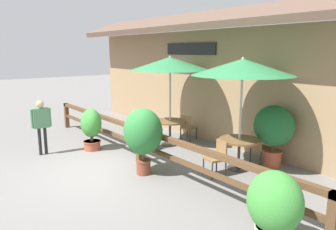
{
  "coord_description": "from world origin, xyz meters",
  "views": [
    {
      "loc": [
        7.09,
        -3.55,
        2.94
      ],
      "look_at": [
        0.51,
        1.63,
        1.29
      ],
      "focal_mm": 35.0,
      "sensor_mm": 36.0,
      "label": 1
    }
  ],
  "objects_px": {
    "dining_table_middle": "(239,145)",
    "chair_middle_wallside": "(259,146)",
    "patio_umbrella_middle": "(243,67)",
    "chair_middle_streetside": "(217,156)",
    "chair_near_wallside": "(188,126)",
    "potted_plant_small_flowering": "(91,127)",
    "pedestrian": "(41,120)",
    "dining_table_near": "(170,125)",
    "patio_umbrella_near": "(170,64)",
    "potted_plant_broad_leaf": "(143,133)",
    "potted_plant_tall_tropical": "(274,129)",
    "chair_near_streetside": "(149,134)",
    "potted_plant_corner_fern": "(274,207)"
  },
  "relations": [
    {
      "from": "patio_umbrella_near",
      "to": "potted_plant_small_flowering",
      "type": "height_order",
      "value": "patio_umbrella_near"
    },
    {
      "from": "chair_near_streetside",
      "to": "potted_plant_broad_leaf",
      "type": "height_order",
      "value": "potted_plant_broad_leaf"
    },
    {
      "from": "chair_middle_streetside",
      "to": "chair_near_streetside",
      "type": "bearing_deg",
      "value": -167.34
    },
    {
      "from": "potted_plant_small_flowering",
      "to": "pedestrian",
      "type": "height_order",
      "value": "pedestrian"
    },
    {
      "from": "chair_near_wallside",
      "to": "potted_plant_tall_tropical",
      "type": "bearing_deg",
      "value": 166.79
    },
    {
      "from": "patio_umbrella_middle",
      "to": "dining_table_middle",
      "type": "relative_size",
      "value": 2.73
    },
    {
      "from": "potted_plant_broad_leaf",
      "to": "patio_umbrella_near",
      "type": "bearing_deg",
      "value": 127.37
    },
    {
      "from": "chair_middle_streetside",
      "to": "potted_plant_tall_tropical",
      "type": "xyz_separation_m",
      "value": [
        0.45,
        1.58,
        0.53
      ]
    },
    {
      "from": "dining_table_near",
      "to": "chair_middle_streetside",
      "type": "relative_size",
      "value": 1.21
    },
    {
      "from": "chair_near_wallside",
      "to": "potted_plant_small_flowering",
      "type": "height_order",
      "value": "potted_plant_small_flowering"
    },
    {
      "from": "patio_umbrella_near",
      "to": "potted_plant_broad_leaf",
      "type": "height_order",
      "value": "patio_umbrella_near"
    },
    {
      "from": "potted_plant_broad_leaf",
      "to": "pedestrian",
      "type": "xyz_separation_m",
      "value": [
        -3.06,
        -1.41,
        -0.01
      ]
    },
    {
      "from": "dining_table_near",
      "to": "chair_middle_wallside",
      "type": "height_order",
      "value": "chair_middle_wallside"
    },
    {
      "from": "potted_plant_tall_tropical",
      "to": "pedestrian",
      "type": "xyz_separation_m",
      "value": [
        -4.65,
        -4.33,
        0.02
      ]
    },
    {
      "from": "dining_table_middle",
      "to": "chair_middle_wallside",
      "type": "relative_size",
      "value": 1.21
    },
    {
      "from": "dining_table_middle",
      "to": "pedestrian",
      "type": "height_order",
      "value": "pedestrian"
    },
    {
      "from": "chair_middle_streetside",
      "to": "pedestrian",
      "type": "xyz_separation_m",
      "value": [
        -4.2,
        -2.75,
        0.54
      ]
    },
    {
      "from": "chair_middle_wallside",
      "to": "pedestrian",
      "type": "height_order",
      "value": "pedestrian"
    },
    {
      "from": "dining_table_near",
      "to": "chair_middle_streetside",
      "type": "bearing_deg",
      "value": -15.32
    },
    {
      "from": "pedestrian",
      "to": "chair_middle_streetside",
      "type": "bearing_deg",
      "value": 128.33
    },
    {
      "from": "chair_middle_wallside",
      "to": "potted_plant_small_flowering",
      "type": "relative_size",
      "value": 0.67
    },
    {
      "from": "patio_umbrella_near",
      "to": "chair_middle_streetside",
      "type": "xyz_separation_m",
      "value": [
        2.74,
        -0.75,
        -2.08
      ]
    },
    {
      "from": "dining_table_near",
      "to": "patio_umbrella_middle",
      "type": "height_order",
      "value": "patio_umbrella_middle"
    },
    {
      "from": "patio_umbrella_near",
      "to": "chair_near_wallside",
      "type": "relative_size",
      "value": 3.3
    },
    {
      "from": "patio_umbrella_middle",
      "to": "pedestrian",
      "type": "relative_size",
      "value": 1.77
    },
    {
      "from": "patio_umbrella_middle",
      "to": "chair_middle_streetside",
      "type": "xyz_separation_m",
      "value": [
        -0.04,
        -0.74,
        -2.08
      ]
    },
    {
      "from": "chair_near_wallside",
      "to": "chair_middle_wallside",
      "type": "height_order",
      "value": "same"
    },
    {
      "from": "patio_umbrella_middle",
      "to": "potted_plant_tall_tropical",
      "type": "relative_size",
      "value": 1.75
    },
    {
      "from": "potted_plant_corner_fern",
      "to": "pedestrian",
      "type": "xyz_separation_m",
      "value": [
        -6.78,
        -1.24,
        0.35
      ]
    },
    {
      "from": "chair_near_streetside",
      "to": "potted_plant_tall_tropical",
      "type": "xyz_separation_m",
      "value": [
        3.2,
        1.62,
        0.53
      ]
    },
    {
      "from": "chair_near_wallside",
      "to": "pedestrian",
      "type": "distance_m",
      "value": 4.55
    },
    {
      "from": "dining_table_middle",
      "to": "chair_middle_streetside",
      "type": "bearing_deg",
      "value": -93.41
    },
    {
      "from": "dining_table_near",
      "to": "dining_table_middle",
      "type": "height_order",
      "value": "same"
    },
    {
      "from": "potted_plant_tall_tropical",
      "to": "chair_near_streetside",
      "type": "bearing_deg",
      "value": -153.16
    },
    {
      "from": "chair_near_wallside",
      "to": "dining_table_middle",
      "type": "bearing_deg",
      "value": 150.52
    },
    {
      "from": "dining_table_near",
      "to": "pedestrian",
      "type": "xyz_separation_m",
      "value": [
        -1.46,
        -3.5,
        0.39
      ]
    },
    {
      "from": "chair_near_wallside",
      "to": "potted_plant_tall_tropical",
      "type": "distance_m",
      "value": 3.29
    },
    {
      "from": "dining_table_middle",
      "to": "chair_middle_streetside",
      "type": "distance_m",
      "value": 0.76
    },
    {
      "from": "dining_table_middle",
      "to": "potted_plant_broad_leaf",
      "type": "height_order",
      "value": "potted_plant_broad_leaf"
    },
    {
      "from": "chair_middle_streetside",
      "to": "chair_middle_wallside",
      "type": "distance_m",
      "value": 1.49
    },
    {
      "from": "dining_table_near",
      "to": "potted_plant_corner_fern",
      "type": "relative_size",
      "value": 0.84
    },
    {
      "from": "chair_middle_streetside",
      "to": "potted_plant_corner_fern",
      "type": "height_order",
      "value": "potted_plant_corner_fern"
    },
    {
      "from": "chair_near_wallside",
      "to": "potted_plant_corner_fern",
      "type": "xyz_separation_m",
      "value": [
        5.38,
        -3.05,
        0.2
      ]
    },
    {
      "from": "patio_umbrella_near",
      "to": "potted_plant_small_flowering",
      "type": "relative_size",
      "value": 2.22
    },
    {
      "from": "chair_near_wallside",
      "to": "patio_umbrella_middle",
      "type": "relative_size",
      "value": 0.3
    },
    {
      "from": "patio_umbrella_near",
      "to": "pedestrian",
      "type": "distance_m",
      "value": 4.1
    },
    {
      "from": "potted_plant_small_flowering",
      "to": "potted_plant_broad_leaf",
      "type": "height_order",
      "value": "potted_plant_broad_leaf"
    },
    {
      "from": "potted_plant_broad_leaf",
      "to": "dining_table_middle",
      "type": "bearing_deg",
      "value": 60.27
    },
    {
      "from": "patio_umbrella_middle",
      "to": "pedestrian",
      "type": "bearing_deg",
      "value": -140.53
    },
    {
      "from": "dining_table_middle",
      "to": "chair_middle_wallside",
      "type": "height_order",
      "value": "chair_middle_wallside"
    }
  ]
}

